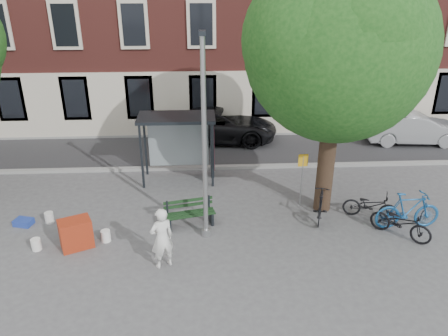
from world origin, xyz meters
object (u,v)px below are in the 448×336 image
object	(u,v)px
lamppost	(205,152)
car_dark	(218,124)
bike_c	(401,223)
bus_shelter	(188,133)
bike_d	(321,205)
red_stand	(76,234)
car_silver	(413,128)
painter	(162,238)
bench	(190,214)
bike_b	(408,210)
notice_sign	(302,169)
bike_a	(370,205)

from	to	relation	value
lamppost	car_dark	size ratio (longest dim) A/B	1.09
bike_c	bus_shelter	bearing A→B (deg)	98.20
bike_d	lamppost	bearing A→B (deg)	29.92
lamppost	bus_shelter	bearing A→B (deg)	98.43
bike_c	red_stand	xyz separation A→B (m)	(-9.75, -0.05, -0.04)
lamppost	car_silver	xyz separation A→B (m)	(9.86, 7.53, -2.04)
painter	car_dark	xyz separation A→B (m)	(1.90, 9.86, -0.13)
bike_d	red_stand	size ratio (longest dim) A/B	1.85
bench	car_silver	size ratio (longest dim) A/B	0.37
bike_b	red_stand	bearing A→B (deg)	91.06
bus_shelter	car_silver	distance (m)	11.08
bike_d	car_silver	distance (m)	9.08
bike_c	bike_d	bearing A→B (deg)	104.23
painter	bench	bearing A→B (deg)	-134.78
bench	bike_c	xyz separation A→B (m)	(6.44, -1.02, 0.12)
red_stand	notice_sign	size ratio (longest dim) A/B	0.47
bus_shelter	car_silver	xyz separation A→B (m)	(10.47, 3.43, -1.18)
bike_c	bike_d	size ratio (longest dim) A/B	1.12
lamppost	bike_d	bearing A→B (deg)	12.34
bus_shelter	bike_a	bearing A→B (deg)	-28.67
bike_b	car_silver	world-z (taller)	car_silver
lamppost	bench	xyz separation A→B (m)	(-0.51, 0.67, -2.41)
bench	notice_sign	xyz separation A→B (m)	(3.81, 1.11, 1.01)
notice_sign	bike_b	bearing A→B (deg)	-32.33
bike_a	car_dark	size ratio (longest dim) A/B	0.31
lamppost	red_stand	bearing A→B (deg)	-174.05
bike_a	bike_b	bearing A→B (deg)	-105.88
car_dark	lamppost	bearing A→B (deg)	-179.20
bench	bike_a	xyz separation A→B (m)	(5.92, 0.14, 0.08)
bike_c	car_dark	xyz separation A→B (m)	(-5.23, 8.75, 0.28)
bike_d	red_stand	xyz separation A→B (m)	(-7.57, -1.22, -0.05)
bike_c	notice_sign	distance (m)	3.50
bus_shelter	bike_a	distance (m)	7.01
lamppost	bench	bearing A→B (deg)	127.32
painter	car_silver	world-z (taller)	painter
car_dark	car_silver	distance (m)	9.21
bike_c	painter	bearing A→B (deg)	141.34
painter	bench	xyz separation A→B (m)	(0.69, 2.13, -0.53)
red_stand	bike_c	bearing A→B (deg)	0.30
car_dark	red_stand	xyz separation A→B (m)	(-4.52, -8.80, -0.33)
bike_b	red_stand	distance (m)	10.18
bike_b	red_stand	size ratio (longest dim) A/B	2.32
car_dark	red_stand	bearing A→B (deg)	158.37
bike_d	bike_c	bearing A→B (deg)	169.36
car_silver	notice_sign	world-z (taller)	notice_sign
bike_b	red_stand	xyz separation A→B (m)	(-10.16, -0.53, -0.18)
bike_a	bike_c	xyz separation A→B (m)	(0.52, -1.16, 0.03)
bike_d	car_dark	size ratio (longest dim) A/B	0.30
bike_a	painter	bearing A→B (deg)	129.24
bike_c	car_silver	world-z (taller)	car_silver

